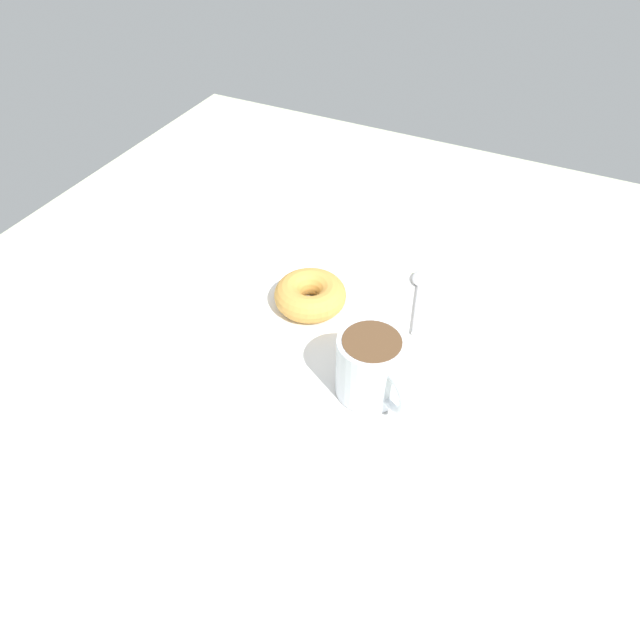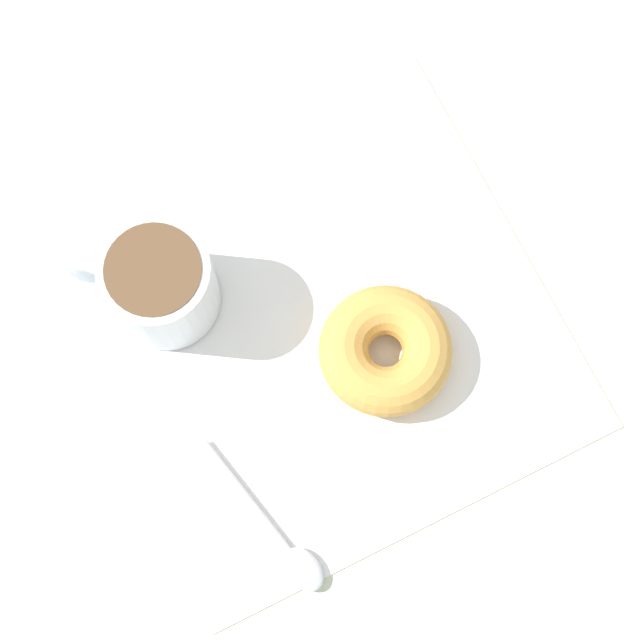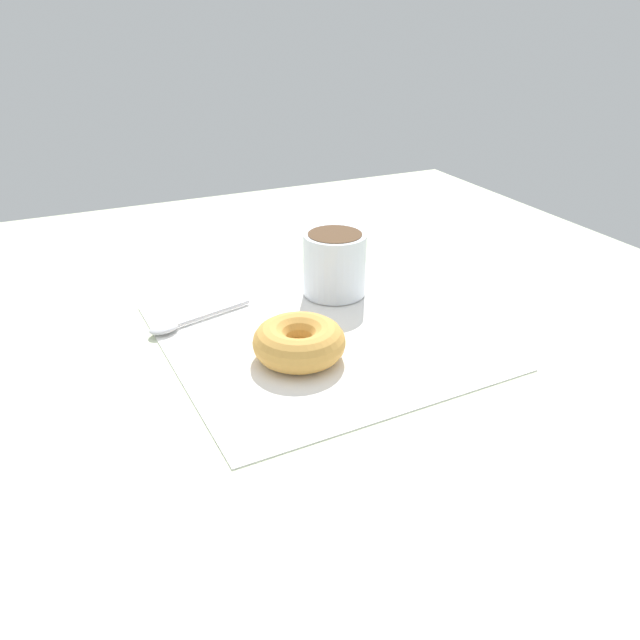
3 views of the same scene
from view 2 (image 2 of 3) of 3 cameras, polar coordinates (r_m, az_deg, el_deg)
ground_plane at (r=83.88cm, az=-1.05°, el=-2.08°), size 120.00×120.00×2.00cm
napkin at (r=83.25cm, az=0.00°, el=-0.35°), size 35.95×35.95×0.30cm
coffee_cup at (r=80.41cm, az=-8.64°, el=1.90°), size 8.64×10.40×8.31cm
donut at (r=80.87cm, az=3.52°, el=-1.64°), size 10.18×10.18×3.83cm
spoon at (r=80.48cm, az=-1.79°, el=-12.05°), size 13.69×5.02×0.90cm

